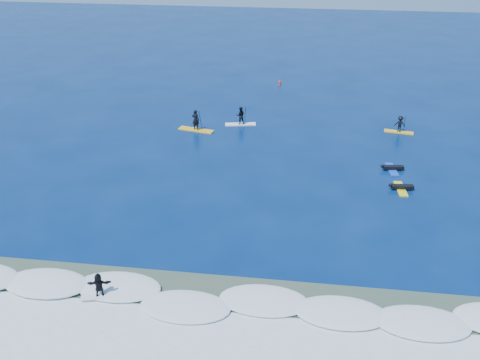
# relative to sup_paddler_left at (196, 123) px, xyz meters

# --- Properties ---
(ground) EXTENTS (160.00, 160.00, 0.00)m
(ground) POSITION_rel_sup_paddler_left_xyz_m (7.50, -13.65, -0.73)
(ground) COLOR #041E4D
(ground) RESTS_ON ground
(breaking_wave) EXTENTS (40.00, 6.00, 0.30)m
(breaking_wave) POSITION_rel_sup_paddler_left_xyz_m (7.50, -23.65, -0.73)
(breaking_wave) COLOR white
(breaking_wave) RESTS_ON ground
(whitewater) EXTENTS (34.00, 5.00, 0.02)m
(whitewater) POSITION_rel_sup_paddler_left_xyz_m (7.50, -26.65, -0.73)
(whitewater) COLOR silver
(whitewater) RESTS_ON ground
(sup_paddler_left) EXTENTS (3.44, 1.55, 2.34)m
(sup_paddler_left) POSITION_rel_sup_paddler_left_xyz_m (0.00, 0.00, 0.00)
(sup_paddler_left) COLOR yellow
(sup_paddler_left) RESTS_ON ground
(sup_paddler_center) EXTENTS (2.99, 1.29, 2.04)m
(sup_paddler_center) POSITION_rel_sup_paddler_left_xyz_m (3.90, 1.98, 0.03)
(sup_paddler_center) COLOR white
(sup_paddler_center) RESTS_ON ground
(sup_paddler_right) EXTENTS (2.68, 1.09, 1.83)m
(sup_paddler_right) POSITION_rel_sup_paddler_left_xyz_m (18.60, 2.01, -0.02)
(sup_paddler_right) COLOR yellow
(sup_paddler_right) RESTS_ON ground
(prone_paddler_near) EXTENTS (1.85, 2.36, 0.48)m
(prone_paddler_near) POSITION_rel_sup_paddler_left_xyz_m (17.34, -9.28, -0.57)
(prone_paddler_near) COLOR yellow
(prone_paddler_near) RESTS_ON ground
(prone_paddler_far) EXTENTS (1.85, 2.37, 0.49)m
(prone_paddler_far) POSITION_rel_sup_paddler_left_xyz_m (17.07, -6.06, -0.57)
(prone_paddler_far) COLOR blue
(prone_paddler_far) RESTS_ON ground
(wave_surfer) EXTENTS (2.11, 1.01, 1.48)m
(wave_surfer) POSITION_rel_sup_paddler_left_xyz_m (-0.15, -24.00, 0.10)
(wave_surfer) COLOR white
(wave_surfer) RESTS_ON breaking_wave
(marker_buoy) EXTENTS (0.29, 0.29, 0.69)m
(marker_buoy) POSITION_rel_sup_paddler_left_xyz_m (6.74, 14.83, -0.43)
(marker_buoy) COLOR #F94016
(marker_buoy) RESTS_ON ground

